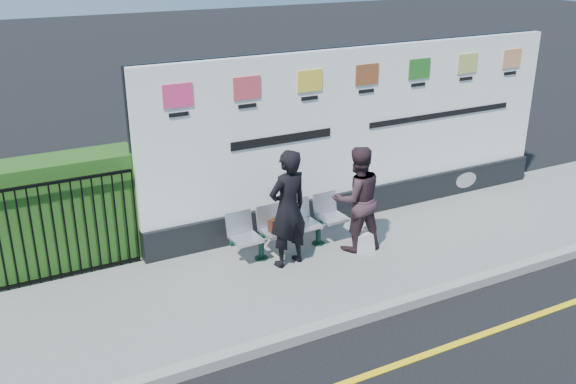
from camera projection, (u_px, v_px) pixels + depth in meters
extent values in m
plane|color=black|center=(489.00, 332.00, 8.37)|extent=(80.00, 80.00, 0.00)
cube|color=gray|center=(378.00, 251.00, 10.40)|extent=(14.00, 3.00, 0.12)
cube|color=gray|center=(439.00, 293.00, 9.17)|extent=(14.00, 0.18, 0.14)
cube|color=yellow|center=(489.00, 332.00, 8.37)|extent=(14.00, 0.10, 0.01)
cube|color=black|center=(359.00, 200.00, 11.62)|extent=(8.00, 0.30, 0.50)
cube|color=white|center=(362.00, 120.00, 11.06)|extent=(8.00, 0.14, 2.50)
cube|color=#255318|center=(59.00, 213.00, 9.57)|extent=(2.35, 0.70, 1.70)
imported|color=black|center=(288.00, 209.00, 9.55)|extent=(0.74, 0.55, 1.84)
imported|color=#35222A|center=(357.00, 199.00, 10.06)|extent=(0.90, 0.74, 1.72)
cube|color=black|center=(276.00, 224.00, 9.96)|extent=(0.27, 0.17, 0.19)
cube|color=silver|center=(364.00, 241.00, 10.24)|extent=(0.32, 0.19, 0.32)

